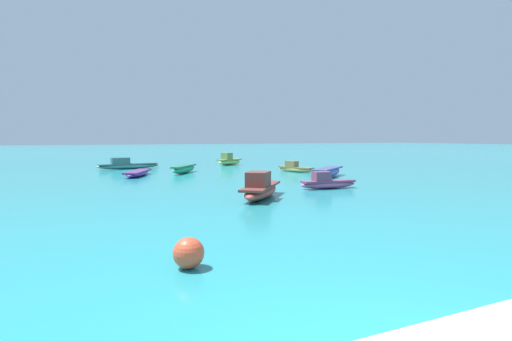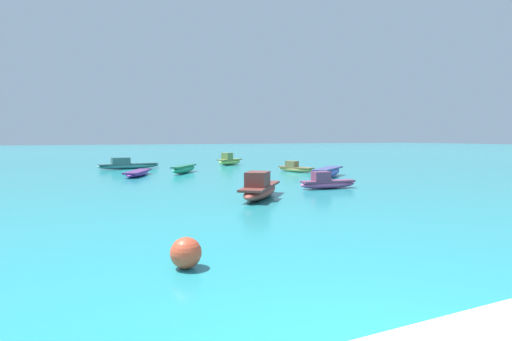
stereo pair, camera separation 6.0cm
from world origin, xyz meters
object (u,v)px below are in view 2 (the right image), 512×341
Objects in this scene: moored_boat_4 at (229,161)px; mooring_buoy_0 at (186,253)px; moored_boat_6 at (260,189)px; moored_boat_5 at (138,173)px; moored_boat_1 at (127,165)px; moored_boat_2 at (295,168)px; moored_boat_7 at (327,183)px; moored_boat_0 at (184,169)px; moored_boat_3 at (328,172)px.

moored_boat_4 is 23.99m from mooring_buoy_0.
moored_boat_5 is at bearing 53.96° from moored_boat_6.
moored_boat_1 is 1.58× the size of moored_boat_2.
moored_boat_2 is at bearing -105.17° from moored_boat_4.
moored_boat_5 is at bearing -96.66° from moored_boat_1.
mooring_buoy_0 is (-1.63, -21.44, -0.02)m from moored_boat_1.
moored_boat_4 is at bearing 170.85° from moored_boat_2.
moored_boat_1 is 1.65× the size of moored_boat_7.
moored_boat_0 is 0.70× the size of moored_boat_1.
moored_boat_2 is 7.96m from moored_boat_7.
moored_boat_4 reaches higher than moored_boat_2.
moored_boat_2 reaches higher than moored_boat_3.
moored_boat_7 is 5.00× the size of mooring_buoy_0.
mooring_buoy_0 is (-7.76, -7.37, 0.00)m from moored_boat_7.
moored_boat_1 is at bearing 23.68° from moored_boat_5.
moored_boat_6 reaches higher than moored_boat_3.
mooring_buoy_0 is at bearing -100.02° from moored_boat_1.
moored_boat_1 is 8.25× the size of mooring_buoy_0.
moored_boat_2 is at bearing -42.12° from moored_boat_1.
moored_boat_5 is 10.24m from moored_boat_6.
mooring_buoy_0 is (-9.13, -22.18, -0.08)m from moored_boat_4.
moored_boat_2 is 10.74m from moored_boat_6.
moored_boat_4 reaches higher than moored_boat_0.
moored_boat_2 is at bearing -71.93° from moored_boat_0.
moored_boat_0 reaches higher than moored_boat_5.
moored_boat_1 is at bearing 48.45° from moored_boat_6.
moored_boat_5 is 1.28× the size of moored_boat_7.
moored_boat_6 is at bearing 55.84° from mooring_buoy_0.
moored_boat_2 is 1.12× the size of moored_boat_4.
moored_boat_1 is 1.36× the size of moored_boat_6.
moored_boat_7 is at bearing 43.54° from mooring_buoy_0.
moored_boat_2 is at bearing 74.41° from moored_boat_7.
moored_boat_3 is (6.29, -5.52, 0.02)m from moored_boat_0.
moored_boat_4 reaches higher than mooring_buoy_0.
moored_boat_3 is at bearing -95.33° from moored_boat_0.
moored_boat_4 is at bearing -26.53° from moored_boat_5.
mooring_buoy_0 is (-1.54, -16.08, 0.09)m from moored_boat_5.
moored_boat_6 is at bearing -156.23° from moored_boat_7.
moored_boat_2 is 18.22m from mooring_buoy_0.
moored_boat_4 reaches higher than moored_boat_3.
moored_boat_7 is at bearing -32.72° from moored_boat_6.
moored_boat_4 is 16.73m from moored_boat_6.
moored_boat_3 is 1.39× the size of moored_boat_4.
moored_boat_6 is 3.75m from moored_boat_7.
moored_boat_7 reaches higher than moored_boat_5.
moored_boat_2 reaches higher than mooring_buoy_0.
moored_boat_4 is (-1.47, 7.37, 0.10)m from moored_boat_2.
moored_boat_4 is (4.85, 5.34, 0.08)m from moored_boat_0.
moored_boat_5 is at bearing -118.42° from moored_boat_2.
moored_boat_7 reaches higher than moored_boat_0.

